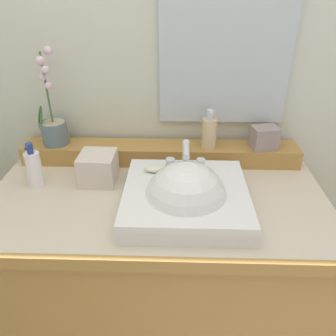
% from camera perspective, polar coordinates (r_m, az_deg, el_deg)
% --- Properties ---
extents(wall_back, '(3.00, 0.20, 2.53)m').
position_cam_1_polar(wall_back, '(1.45, -1.08, 18.05)').
color(wall_back, beige).
rests_on(wall_back, ground).
extents(vanity_cabinet, '(1.20, 0.65, 0.89)m').
position_cam_1_polar(vanity_cabinet, '(1.49, -1.60, -18.60)').
color(vanity_cabinet, '#AC7C3A').
rests_on(vanity_cabinet, ground).
extents(back_ledge, '(1.13, 0.13, 0.07)m').
position_cam_1_polar(back_ledge, '(1.39, -1.31, 2.59)').
color(back_ledge, '#AC7C3A').
rests_on(back_ledge, vanity_cabinet).
extents(sink_basin, '(0.41, 0.40, 0.29)m').
position_cam_1_polar(sink_basin, '(1.11, 3.03, -5.59)').
color(sink_basin, white).
rests_on(sink_basin, vanity_cabinet).
extents(soap_bar, '(0.07, 0.04, 0.02)m').
position_cam_1_polar(soap_bar, '(1.18, -2.41, -0.08)').
color(soap_bar, silver).
rests_on(soap_bar, sink_basin).
extents(potted_plant, '(0.12, 0.10, 0.38)m').
position_cam_1_polar(potted_plant, '(1.43, -19.05, 7.03)').
color(potted_plant, slate).
rests_on(potted_plant, back_ledge).
extents(soap_dispenser, '(0.06, 0.06, 0.16)m').
position_cam_1_polar(soap_dispenser, '(1.34, 7.05, 6.08)').
color(soap_dispenser, '#D4B487').
rests_on(soap_dispenser, back_ledge).
extents(trinket_box, '(0.11, 0.09, 0.09)m').
position_cam_1_polar(trinket_box, '(1.38, 16.13, 4.99)').
color(trinket_box, gray).
rests_on(trinket_box, back_ledge).
extents(lotion_bottle, '(0.05, 0.06, 0.17)m').
position_cam_1_polar(lotion_bottle, '(1.30, -21.91, -0.02)').
color(lotion_bottle, white).
rests_on(lotion_bottle, vanity_cabinet).
extents(tissue_box, '(0.13, 0.13, 0.11)m').
position_cam_1_polar(tissue_box, '(1.27, -11.84, 0.04)').
color(tissue_box, beige).
rests_on(tissue_box, vanity_cabinet).
extents(mirror, '(0.50, 0.02, 0.63)m').
position_cam_1_polar(mirror, '(1.33, 10.01, 20.69)').
color(mirror, silver).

